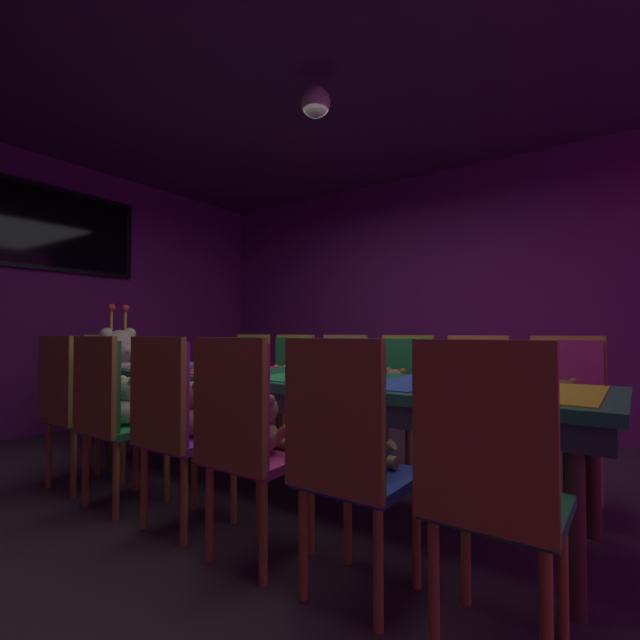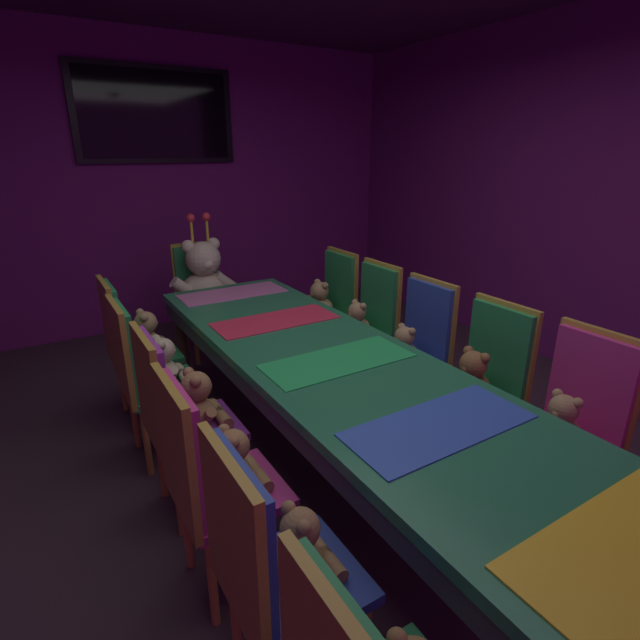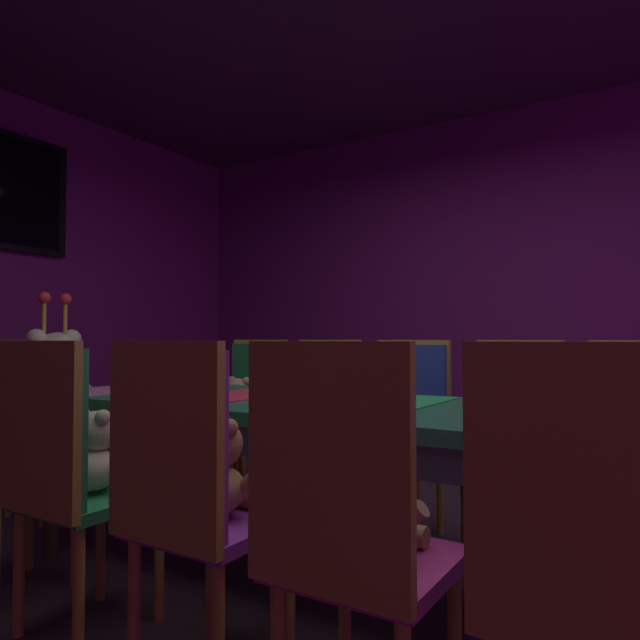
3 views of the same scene
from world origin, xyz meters
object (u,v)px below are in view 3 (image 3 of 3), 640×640
Objects in this scene: banquet_table at (385,427)px; chair_left_3 at (185,479)px; teddy_right_3 at (396,423)px; chair_right_5 at (252,403)px; chair_left_2 at (344,511)px; chair_left_4 at (60,459)px; king_teddy_bear at (58,388)px; teddy_left_2 at (372,506)px; teddy_right_2 at (509,429)px; teddy_right_4 at (309,414)px; chair_right_2 at (517,423)px; teddy_left_5 at (21,440)px; teddy_right_1 at (637,443)px; teddy_left_3 at (220,473)px; chair_left_1 at (589,553)px; teddy_right_5 at (237,406)px; chair_right_4 at (322,408)px; teddy_left_4 at (97,456)px; chair_right_3 at (407,415)px; chair_right_1 at (639,431)px; teddy_left_1 at (598,545)px; throne_chair at (41,407)px.

chair_left_3 reaches higher than banquet_table.
banquet_table is 0.72m from teddy_right_3.
chair_left_2 is at bearing 44.05° from chair_right_5.
king_teddy_bear is at bearing 56.81° from chair_left_4.
chair_left_2 is 3.46× the size of teddy_left_2.
teddy_right_2 is 0.39× the size of king_teddy_bear.
chair_left_4 is at bearing 0.61° from teddy_right_4.
chair_right_2 reaches higher than teddy_right_3.
teddy_left_5 is at bearing -20.02° from teddy_right_4.
banquet_table is 12.04× the size of teddy_right_1.
chair_left_2 reaches higher than teddy_left_3.
teddy_right_5 is (1.49, 2.11, -0.01)m from chair_left_1.
chair_left_4 is 1.00× the size of chair_right_4.
chair_right_4 is 0.51m from chair_right_5.
chair_left_3 is at bearing 102.65° from teddy_left_2.
chair_right_5 is (0.83, 1.31, -0.06)m from banquet_table.
chair_right_4 is (1.51, 0.02, 0.01)m from teddy_left_4.
chair_left_2 and chair_left_4 have the same top height.
chair_left_2 is 2.48m from king_teddy_bear.
chair_left_4 reaches higher than teddy_right_3.
teddy_right_5 is at bearing 21.22° from teddy_left_4.
teddy_right_2 is 2.43m from king_teddy_bear.
teddy_left_4 is at bearing 0.67° from teddy_right_4.
chair_left_4 is at bearing 19.36° from teddy_right_5.
chair_left_3 and chair_right_2 have the same top height.
chair_right_5 is (1.49, 1.07, 0.01)m from teddy_left_3.
chair_left_4 is 1.23× the size of king_teddy_bear.
king_teddy_bear is (-0.81, 1.78, 0.12)m from chair_right_3.
teddy_right_3 is at bearing 1.07° from chair_left_3.
chair_left_3 reaches higher than teddy_right_4.
chair_left_1 is 2.09m from teddy_left_5.
chair_right_5 is 3.06× the size of teddy_right_5.
chair_left_3 is at bearing 163.63° from banquet_table.
teddy_left_4 reaches higher than teddy_right_3.
teddy_right_2 is (1.47, 0.51, -0.01)m from chair_left_1.
chair_left_2 is at bearing 91.99° from chair_left_1.
chair_right_1 is at bearing -18.26° from teddy_left_2.
chair_left_1 is 3.61× the size of teddy_left_1.
chair_right_3 is at bearing 17.99° from banquet_table.
teddy_left_1 is 1.43m from teddy_right_2.
chair_right_2 reaches higher than teddy_right_1.
teddy_left_2 is at bearing -16.34° from king_teddy_bear.
teddy_left_1 is 0.99× the size of teddy_right_1.
chair_right_1 is at bearing 91.13° from chair_right_3.
teddy_left_1 is at bearing 38.52° from teddy_right_3.
king_teddy_bear is at bearing -76.33° from teddy_right_1.
throne_chair reaches higher than teddy_left_5.
chair_left_2 is 1.07m from chair_left_4.
chair_right_3 is (0.15, 0.55, 0.01)m from teddy_right_2.
king_teddy_bear is (-0.69, 0.73, 0.12)m from teddy_right_5.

